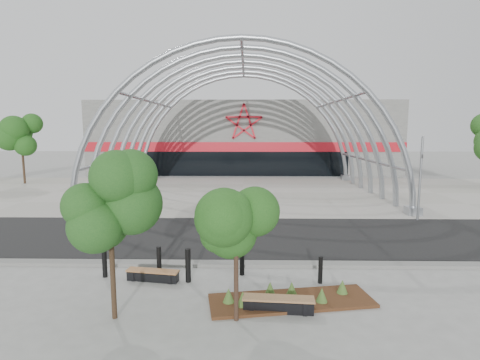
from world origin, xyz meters
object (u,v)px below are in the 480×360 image
street_tree_0 (109,206)px  bench_0 (153,275)px  signal_pole (420,177)px  street_tree_1 (236,225)px  bollard_2 (188,265)px  bench_1 (278,305)px

street_tree_0 → bench_0: 3.80m
signal_pole → street_tree_0: size_ratio=1.09×
signal_pole → street_tree_1: 14.70m
street_tree_0 → bollard_2: (1.59, 2.41, -2.48)m
street_tree_0 → bench_0: (0.40, 2.48, -2.86)m
street_tree_1 → bollard_2: size_ratio=3.20×
street_tree_1 → bench_1: bearing=23.3°
signal_pole → street_tree_1: signal_pole is taller
signal_pole → bench_1: signal_pole is taller
bench_1 → bollard_2: 3.44m
street_tree_0 → street_tree_1: (3.24, -0.06, -0.46)m
street_tree_1 → bench_0: size_ratio=2.01×
signal_pole → bollard_2: signal_pole is taller
street_tree_0 → bench_1: 5.24m
bench_0 → bollard_2: bollard_2 is taller
bench_1 → street_tree_0: bearing=-174.3°
bench_1 → signal_pole: bearing=51.0°
street_tree_1 → bollard_2: street_tree_1 is taller
signal_pole → bench_1: bearing=-129.0°
street_tree_1 → bollard_2: 3.59m
street_tree_1 → bench_0: bearing=138.3°
street_tree_0 → bollard_2: street_tree_0 is taller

